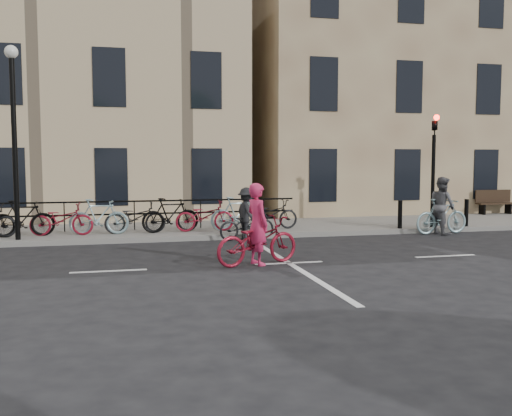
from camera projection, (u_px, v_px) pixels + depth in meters
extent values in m
plane|color=black|center=(289.00, 263.00, 13.03)|extent=(120.00, 120.00, 0.00)
cube|color=slate|center=(112.00, 232.00, 17.91)|extent=(46.00, 4.00, 0.15)
cube|color=#947959|center=(391.00, 79.00, 27.18)|extent=(14.00, 10.00, 12.00)
cylinder|color=black|center=(433.00, 181.00, 18.55)|extent=(0.12, 0.12, 3.00)
imported|color=black|center=(435.00, 121.00, 18.38)|extent=(0.15, 0.18, 0.90)
sphere|color=#FF0C05|center=(437.00, 117.00, 18.25)|extent=(0.18, 0.18, 0.18)
cylinder|color=black|center=(15.00, 149.00, 15.55)|extent=(0.14, 0.14, 5.00)
sphere|color=silver|center=(11.00, 52.00, 15.32)|extent=(0.36, 0.36, 0.36)
cylinder|color=black|center=(400.00, 214.00, 18.26)|extent=(0.14, 0.14, 0.90)
cylinder|color=black|center=(466.00, 213.00, 18.82)|extent=(0.14, 0.14, 0.90)
cube|color=black|center=(482.00, 209.00, 22.83)|extent=(0.06, 0.38, 0.40)
cube|color=black|center=(508.00, 209.00, 23.11)|extent=(0.06, 0.38, 0.40)
cube|color=black|center=(495.00, 203.00, 22.95)|extent=(1.60, 0.40, 0.06)
cube|color=black|center=(493.00, 196.00, 23.10)|extent=(1.60, 0.06, 0.50)
cube|color=black|center=(134.00, 215.00, 17.92)|extent=(10.40, 0.04, 0.95)
imported|color=black|center=(23.00, 218.00, 16.31)|extent=(1.75, 0.49, 1.05)
imported|color=maroon|center=(61.00, 219.00, 16.56)|extent=(1.80, 0.63, 0.95)
imported|color=#83A5AC|center=(99.00, 217.00, 16.80)|extent=(1.75, 0.49, 1.05)
imported|color=black|center=(135.00, 218.00, 17.05)|extent=(1.80, 0.63, 0.95)
imported|color=black|center=(170.00, 215.00, 17.29)|extent=(1.75, 0.49, 1.05)
imported|color=maroon|center=(205.00, 216.00, 17.54)|extent=(1.80, 0.63, 0.95)
imported|color=#83A5AC|center=(238.00, 214.00, 17.78)|extent=(1.75, 0.49, 1.05)
imported|color=black|center=(271.00, 214.00, 18.03)|extent=(1.80, 0.63, 0.95)
imported|color=maroon|center=(257.00, 241.00, 12.82)|extent=(2.19, 1.34, 1.09)
imported|color=#CE2455|center=(257.00, 224.00, 12.79)|extent=(0.63, 0.78, 1.84)
imported|color=#83A5AC|center=(442.00, 216.00, 18.01)|extent=(1.92, 0.72, 1.13)
imported|color=#505054|center=(442.00, 206.00, 17.98)|extent=(0.77, 0.95, 1.81)
imported|color=black|center=(247.00, 224.00, 16.74)|extent=(1.82, 0.95, 0.91)
imported|color=black|center=(247.00, 214.00, 16.72)|extent=(0.77, 1.10, 1.54)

